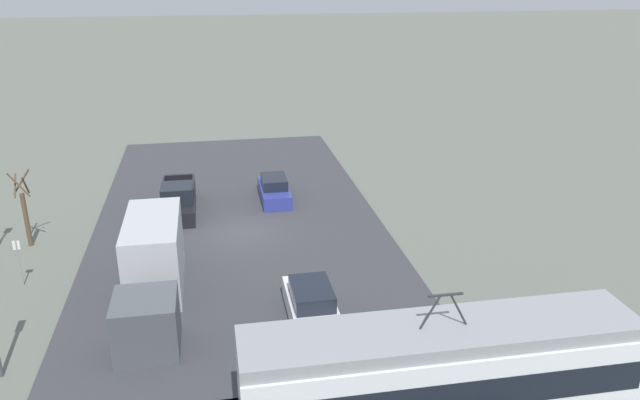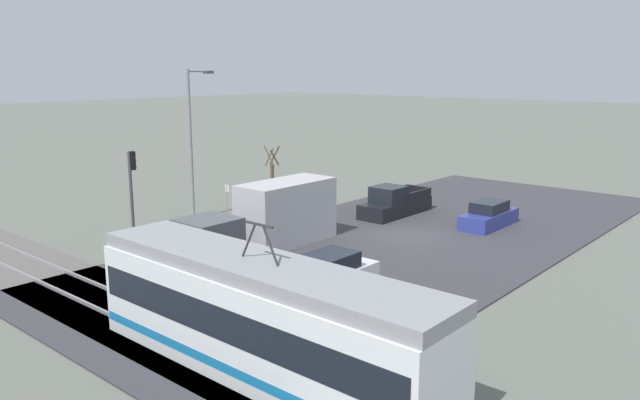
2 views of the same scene
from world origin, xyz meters
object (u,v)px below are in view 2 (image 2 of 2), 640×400
sedan_car_1 (328,276)px  pickup_truck (394,203)px  box_truck (269,218)px  no_parking_sign (227,199)px  street_tree (272,179)px  sedan_car_0 (489,216)px  street_lamp_near_crossing (193,135)px  light_rail_tram (261,319)px  traffic_light_pole (132,186)px

sedan_car_1 → pickup_truck: bearing=113.4°
box_truck → pickup_truck: bearing=-94.1°
box_truck → no_parking_sign: size_ratio=4.09×
street_tree → sedan_car_1: bearing=142.9°
sedan_car_0 → street_lamp_near_crossing: bearing=-146.7°
pickup_truck → no_parking_sign: 10.43m
pickup_truck → street_tree: size_ratio=1.34×
light_rail_tram → no_parking_sign: light_rail_tram is taller
no_parking_sign → street_tree: bearing=-80.8°
box_truck → sedan_car_1: 7.25m
box_truck → pickup_truck: (-0.74, -10.29, -0.79)m
street_tree → no_parking_sign: size_ratio=1.84×
traffic_light_pole → light_rail_tram: bearing=160.7°
street_lamp_near_crossing → no_parking_sign: (-2.09, -0.77, -3.80)m
light_rail_tram → no_parking_sign: bearing=-37.9°
sedan_car_1 → street_tree: bearing=142.9°
box_truck → street_tree: 9.88m
traffic_light_pole → no_parking_sign: bearing=-82.1°
traffic_light_pole → pickup_truck: bearing=-111.6°
sedan_car_0 → street_lamp_near_crossing: 18.28m
box_truck → sedan_car_1: (-6.52, 3.06, -0.85)m
light_rail_tram → traffic_light_pole: 15.61m
light_rail_tram → pickup_truck: light_rail_tram is taller
street_lamp_near_crossing → street_tree: bearing=-104.0°
light_rail_tram → no_parking_sign: size_ratio=5.59×
sedan_car_0 → street_tree: bearing=-162.1°
light_rail_tram → pickup_truck: 21.85m
light_rail_tram → traffic_light_pole: traffic_light_pole is taller
light_rail_tram → sedan_car_0: bearing=-82.2°
light_rail_tram → no_parking_sign: (15.64, -12.18, -0.39)m
no_parking_sign → box_truck: bearing=158.0°
traffic_light_pole → sedan_car_0: bearing=-126.3°
pickup_truck → traffic_light_pole: size_ratio=1.10×
pickup_truck → traffic_light_pole: 16.18m
pickup_truck → light_rail_tram: bearing=113.7°
light_rail_tram → sedan_car_0: size_ratio=2.86×
light_rail_tram → pickup_truck: (8.76, -19.99, -0.97)m
street_lamp_near_crossing → no_parking_sign: size_ratio=4.03×
street_tree → traffic_light_pole: bearing=98.4°
light_rail_tram → box_truck: light_rail_tram is taller
light_rail_tram → street_lamp_near_crossing: street_lamp_near_crossing is taller
sedan_car_0 → no_parking_sign: 15.58m
box_truck → street_lamp_near_crossing: 9.14m
box_truck → street_lamp_near_crossing: size_ratio=1.01×
street_lamp_near_crossing → pickup_truck: bearing=-136.3°
box_truck → street_lamp_near_crossing: bearing=-11.7°
no_parking_sign → light_rail_tram: bearing=142.1°
light_rail_tram → street_lamp_near_crossing: size_ratio=1.39×
pickup_truck → street_lamp_near_crossing: (8.97, 8.58, 4.38)m
light_rail_tram → street_tree: bearing=-45.7°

